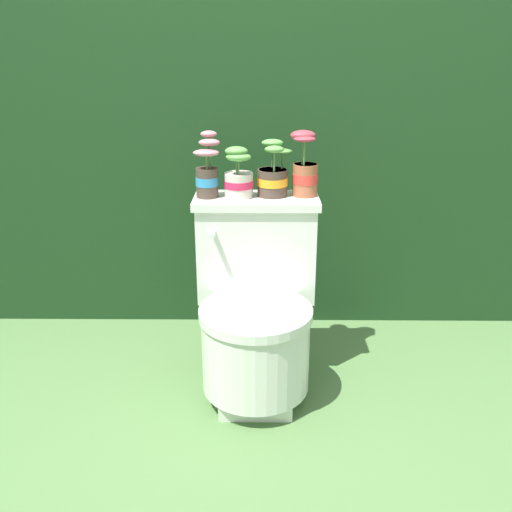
{
  "coord_description": "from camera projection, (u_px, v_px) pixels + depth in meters",
  "views": [
    {
      "loc": [
        0.03,
        -1.88,
        1.31
      ],
      "look_at": [
        0.01,
        0.13,
        0.55
      ],
      "focal_mm": 40.0,
      "sensor_mm": 36.0,
      "label": 1
    }
  ],
  "objects": [
    {
      "name": "hedge_backdrop",
      "position": [
        255.0,
        143.0,
        2.89
      ],
      "size": [
        2.92,
        0.7,
        1.65
      ],
      "color": "#193819",
      "rests_on": "ground"
    },
    {
      "name": "potted_plant_midright",
      "position": [
        305.0,
        171.0,
        2.18
      ],
      "size": [
        0.11,
        0.11,
        0.25
      ],
      "color": "#9E5638",
      "rests_on": "toilet"
    },
    {
      "name": "potted_plant_middle",
      "position": [
        273.0,
        177.0,
        2.19
      ],
      "size": [
        0.13,
        0.14,
        0.21
      ],
      "color": "#47382D",
      "rests_on": "toilet"
    },
    {
      "name": "ground_plane",
      "position": [
        252.0,
        400.0,
        2.22
      ],
      "size": [
        12.0,
        12.0,
        0.0
      ],
      "primitive_type": "plane",
      "color": "#4C703D"
    },
    {
      "name": "toilet",
      "position": [
        256.0,
        308.0,
        2.2
      ],
      "size": [
        0.48,
        0.57,
        0.75
      ],
      "color": "silver",
      "rests_on": "ground"
    },
    {
      "name": "potted_plant_left",
      "position": [
        207.0,
        173.0,
        2.16
      ],
      "size": [
        0.1,
        0.1,
        0.25
      ],
      "color": "#47382D",
      "rests_on": "toilet"
    },
    {
      "name": "potted_plant_midleft",
      "position": [
        238.0,
        178.0,
        2.16
      ],
      "size": [
        0.11,
        0.12,
        0.2
      ],
      "color": "beige",
      "rests_on": "toilet"
    }
  ]
}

